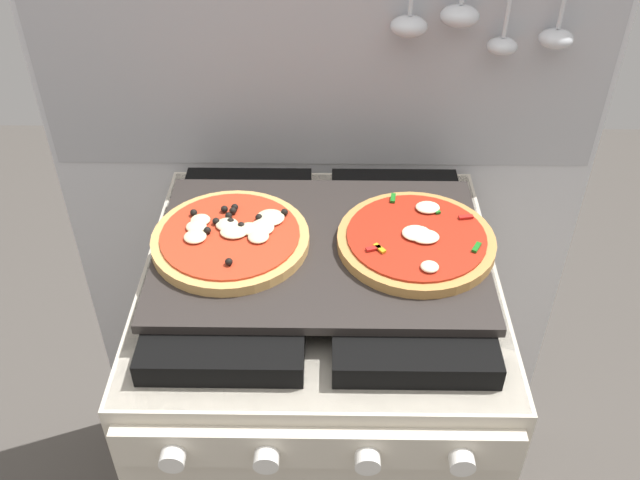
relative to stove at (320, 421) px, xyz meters
The scene contains 5 objects.
kitchen_backsplash 0.48m from the stove, 89.50° to the left, with size 1.10×0.09×1.55m.
stove is the anchor object (origin of this frame).
baking_tray 0.46m from the stove, 90.00° to the left, with size 0.54×0.38×0.02m, color #2D2826.
pizza_left 0.50m from the stove, behind, with size 0.26×0.26×0.03m.
pizza_right 0.50m from the stove, ahead, with size 0.26×0.26×0.03m.
Camera 1 is at (0.01, -0.90, 1.65)m, focal length 39.65 mm.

